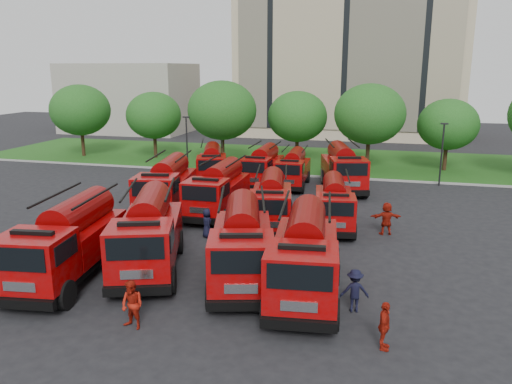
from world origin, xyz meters
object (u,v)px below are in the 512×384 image
fire_truck_3 (305,255)px  firefighter_0 (214,302)px  firefighter_1 (134,328)px  firefighter_5 (385,234)px  fire_truck_5 (218,189)px  firefighter_3 (354,311)px  fire_truck_1 (148,233)px  firefighter_2 (383,349)px  fire_truck_0 (67,241)px  fire_truck_6 (271,201)px  fire_truck_7 (334,203)px  fire_truck_10 (293,169)px  fire_truck_9 (262,166)px  fire_truck_11 (343,168)px  fire_truck_8 (212,164)px  firefighter_4 (207,237)px  fire_truck_2 (242,244)px  fire_truck_4 (167,185)px

fire_truck_3 → firefighter_0: fire_truck_3 is taller
firefighter_1 → firefighter_5: 16.09m
fire_truck_5 → firefighter_1: 15.11m
firefighter_0 → firefighter_3: 5.65m
fire_truck_1 → firefighter_2: bearing=-41.5°
fire_truck_0 → fire_truck_1: 3.58m
fire_truck_6 → firefighter_3: size_ratio=4.10×
fire_truck_3 → fire_truck_5: 12.83m
fire_truck_0 → firefighter_5: fire_truck_0 is taller
fire_truck_5 → fire_truck_6: fire_truck_5 is taller
fire_truck_7 → fire_truck_10: 10.79m
fire_truck_7 → fire_truck_9: fire_truck_9 is taller
fire_truck_0 → fire_truck_11: size_ratio=1.01×
fire_truck_0 → fire_truck_7: bearing=37.3°
fire_truck_3 → fire_truck_5: (-7.36, 10.51, -0.11)m
fire_truck_9 → firefighter_2: 24.99m
fire_truck_8 → firefighter_4: size_ratio=4.30×
fire_truck_2 → firefighter_4: 6.54m
firefighter_1 → firefighter_3: size_ratio=1.06×
fire_truck_0 → fire_truck_8: (-0.31, 20.33, -0.24)m
firefighter_4 → fire_truck_9: bearing=-36.1°
firefighter_4 → firefighter_5: (9.81, 3.05, 0.00)m
firefighter_2 → fire_truck_6: bearing=33.1°
fire_truck_6 → firefighter_1: (-2.19, -13.21, -1.57)m
firefighter_0 → firefighter_3: (5.61, 0.68, 0.00)m
fire_truck_10 → firefighter_3: bearing=-75.6°
fire_truck_2 → fire_truck_7: size_ratio=1.21×
fire_truck_1 → firefighter_3: 10.08m
firefighter_5 → firefighter_1: bearing=41.6°
fire_truck_4 → fire_truck_10: 11.43m
fire_truck_3 → fire_truck_10: size_ratio=1.25×
fire_truck_9 → firefighter_5: fire_truck_9 is taller
fire_truck_10 → firefighter_5: fire_truck_10 is taller
fire_truck_10 → firefighter_3: size_ratio=3.66×
fire_truck_8 → fire_truck_9: size_ratio=1.04×
fire_truck_11 → firefighter_2: 23.35m
firefighter_1 → firefighter_0: bearing=66.1°
fire_truck_10 → firefighter_4: (-2.44, -13.65, -1.45)m
fire_truck_5 → fire_truck_9: fire_truck_5 is taller
fire_truck_8 → fire_truck_11: size_ratio=0.89×
fire_truck_7 → firefighter_1: fire_truck_7 is taller
firefighter_4 → firefighter_5: size_ratio=0.86×
fire_truck_8 → firefighter_2: size_ratio=4.10×
fire_truck_1 → firefighter_1: fire_truck_1 is taller
firefighter_4 → firefighter_2: bearing=-170.5°
firefighter_2 → firefighter_3: 2.78m
fire_truck_9 → fire_truck_4: bearing=-116.4°
firefighter_3 → firefighter_1: bearing=11.6°
fire_truck_8 → fire_truck_11: 10.79m
fire_truck_5 → fire_truck_10: bearing=69.4°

